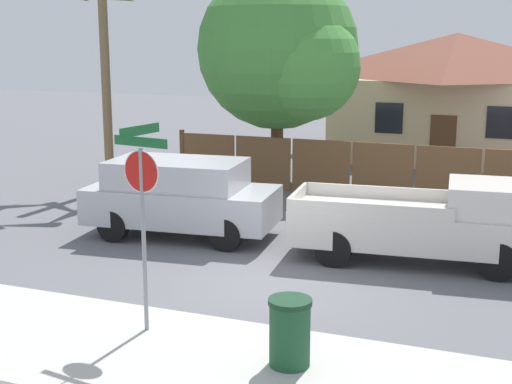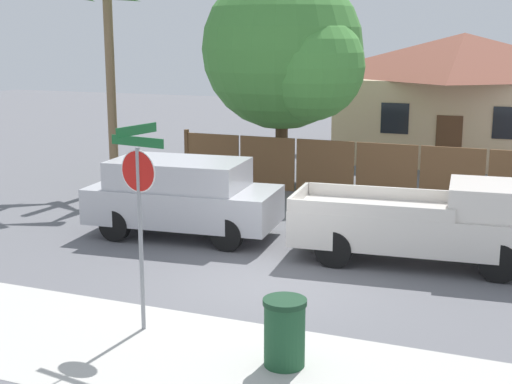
# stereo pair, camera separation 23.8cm
# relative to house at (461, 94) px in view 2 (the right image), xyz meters

# --- Properties ---
(ground_plane) EXTENTS (80.00, 80.00, 0.00)m
(ground_plane) POSITION_rel_house_xyz_m (-1.69, -16.46, -2.51)
(ground_plane) COLOR slate
(sidewalk_strip) EXTENTS (36.00, 3.20, 0.01)m
(sidewalk_strip) POSITION_rel_house_xyz_m (-1.69, -20.06, -2.51)
(sidewalk_strip) COLOR beige
(sidewalk_strip) RESTS_ON ground
(wooden_fence) EXTENTS (13.25, 0.12, 1.75)m
(wooden_fence) POSITION_rel_house_xyz_m (-1.13, -8.34, -1.68)
(wooden_fence) COLOR brown
(wooden_fence) RESTS_ON ground
(house) EXTENTS (9.26, 6.95, 4.85)m
(house) POSITION_rel_house_xyz_m (0.00, 0.00, 0.00)
(house) COLOR beige
(house) RESTS_ON ground
(oak_tree) EXTENTS (5.34, 5.09, 6.87)m
(oak_tree) POSITION_rel_house_xyz_m (-4.56, -7.39, 1.70)
(oak_tree) COLOR brown
(oak_tree) RESTS_ON ground
(palm_tree) EXTENTS (3.09, 3.31, 6.32)m
(palm_tree) POSITION_rel_house_xyz_m (-9.37, -10.07, 2.94)
(palm_tree) COLOR brown
(palm_tree) RESTS_ON ground
(red_suv) EXTENTS (4.64, 2.40, 1.85)m
(red_suv) POSITION_rel_house_xyz_m (-4.82, -14.11, -1.51)
(red_suv) COLOR #B7B7BC
(red_suv) RESTS_ON ground
(orange_pickup) EXTENTS (5.41, 2.35, 1.78)m
(orange_pickup) POSITION_rel_house_xyz_m (0.99, -14.09, -1.64)
(orange_pickup) COLOR silver
(orange_pickup) RESTS_ON ground
(stop_sign) EXTENTS (1.02, 0.92, 3.36)m
(stop_sign) POSITION_rel_house_xyz_m (-2.80, -19.36, -0.21)
(stop_sign) COLOR gray
(stop_sign) RESTS_ON ground
(trash_bin) EXTENTS (0.64, 0.64, 1.02)m
(trash_bin) POSITION_rel_house_xyz_m (-0.21, -19.75, -1.99)
(trash_bin) COLOR #1E4C2D
(trash_bin) RESTS_ON ground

